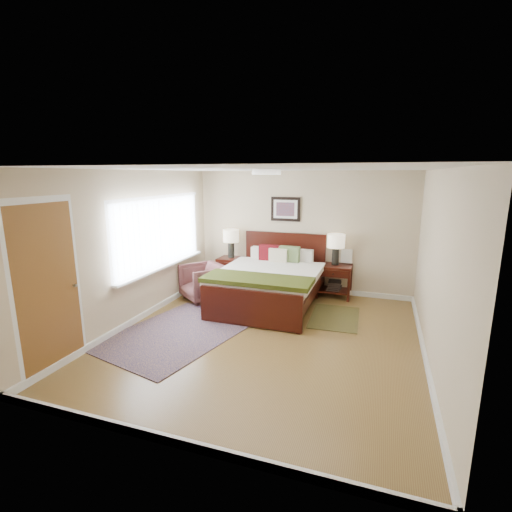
{
  "coord_description": "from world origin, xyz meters",
  "views": [
    {
      "loc": [
        1.56,
        -5.01,
        2.43
      ],
      "look_at": [
        -0.45,
        0.88,
        1.05
      ],
      "focal_mm": 26.0,
      "sensor_mm": 36.0,
      "label": 1
    }
  ],
  "objects_px": {
    "nightstand_right": "(334,278)",
    "bed": "(270,277)",
    "lamp_left": "(231,238)",
    "lamp_right": "(336,244)",
    "rug_persian": "(177,333)",
    "nightstand_left": "(231,263)",
    "armchair": "(203,282)"
  },
  "relations": [
    {
      "from": "lamp_left",
      "to": "armchair",
      "type": "bearing_deg",
      "value": -100.68
    },
    {
      "from": "nightstand_left",
      "to": "rug_persian",
      "type": "height_order",
      "value": "nightstand_left"
    },
    {
      "from": "armchair",
      "to": "nightstand_right",
      "type": "bearing_deg",
      "value": 59.42
    },
    {
      "from": "lamp_right",
      "to": "armchair",
      "type": "relative_size",
      "value": 0.79
    },
    {
      "from": "lamp_right",
      "to": "armchair",
      "type": "distance_m",
      "value": 2.72
    },
    {
      "from": "nightstand_left",
      "to": "bed",
      "type": "bearing_deg",
      "value": -36.65
    },
    {
      "from": "bed",
      "to": "nightstand_left",
      "type": "height_order",
      "value": "bed"
    },
    {
      "from": "lamp_left",
      "to": "bed",
      "type": "bearing_deg",
      "value": -37.34
    },
    {
      "from": "lamp_right",
      "to": "nightstand_right",
      "type": "bearing_deg",
      "value": -90.0
    },
    {
      "from": "bed",
      "to": "lamp_left",
      "type": "xyz_separation_m",
      "value": [
        -1.15,
        0.88,
        0.52
      ]
    },
    {
      "from": "armchair",
      "to": "lamp_left",
      "type": "bearing_deg",
      "value": 116.76
    },
    {
      "from": "lamp_left",
      "to": "rug_persian",
      "type": "distance_m",
      "value": 2.82
    },
    {
      "from": "rug_persian",
      "to": "nightstand_left",
      "type": "bearing_deg",
      "value": 106.83
    },
    {
      "from": "bed",
      "to": "nightstand_right",
      "type": "xyz_separation_m",
      "value": [
        1.09,
        0.86,
        -0.16
      ]
    },
    {
      "from": "bed",
      "to": "nightstand_right",
      "type": "height_order",
      "value": "bed"
    },
    {
      "from": "bed",
      "to": "armchair",
      "type": "distance_m",
      "value": 1.36
    },
    {
      "from": "bed",
      "to": "lamp_right",
      "type": "relative_size",
      "value": 3.68
    },
    {
      "from": "lamp_left",
      "to": "lamp_right",
      "type": "xyz_separation_m",
      "value": [
        2.23,
        0.0,
        0.02
      ]
    },
    {
      "from": "nightstand_right",
      "to": "lamp_right",
      "type": "relative_size",
      "value": 1.1
    },
    {
      "from": "nightstand_left",
      "to": "armchair",
      "type": "bearing_deg",
      "value": -100.91
    },
    {
      "from": "bed",
      "to": "nightstand_left",
      "type": "relative_size",
      "value": 3.47
    },
    {
      "from": "nightstand_left",
      "to": "nightstand_right",
      "type": "relative_size",
      "value": 0.97
    },
    {
      "from": "bed",
      "to": "rug_persian",
      "type": "xyz_separation_m",
      "value": [
        -1.0,
        -1.72,
        -0.55
      ]
    },
    {
      "from": "nightstand_right",
      "to": "lamp_left",
      "type": "relative_size",
      "value": 1.1
    },
    {
      "from": "nightstand_left",
      "to": "armchair",
      "type": "relative_size",
      "value": 0.84
    },
    {
      "from": "armchair",
      "to": "rug_persian",
      "type": "xyz_separation_m",
      "value": [
        0.34,
        -1.61,
        -0.34
      ]
    },
    {
      "from": "lamp_right",
      "to": "armchair",
      "type": "xyz_separation_m",
      "value": [
        -2.42,
        -0.99,
        -0.74
      ]
    },
    {
      "from": "bed",
      "to": "armchair",
      "type": "xyz_separation_m",
      "value": [
        -1.33,
        -0.11,
        -0.21
      ]
    },
    {
      "from": "nightstand_right",
      "to": "bed",
      "type": "bearing_deg",
      "value": -141.53
    },
    {
      "from": "nightstand_left",
      "to": "lamp_right",
      "type": "bearing_deg",
      "value": 0.56
    },
    {
      "from": "nightstand_right",
      "to": "lamp_right",
      "type": "bearing_deg",
      "value": 90.0
    },
    {
      "from": "nightstand_right",
      "to": "armchair",
      "type": "xyz_separation_m",
      "value": [
        -2.42,
        -0.98,
        -0.05
      ]
    }
  ]
}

